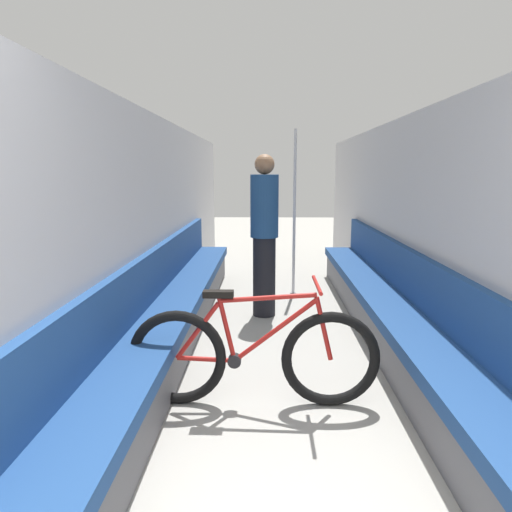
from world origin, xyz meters
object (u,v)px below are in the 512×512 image
object	(u,v)px
bench_seat_row_left	(174,310)
bench_seat_row_right	(390,312)
grab_pole_near	(294,216)
passenger_standing	(264,234)
bicycle	(253,356)

from	to	relation	value
bench_seat_row_left	bench_seat_row_right	distance (m)	2.01
bench_seat_row_left	grab_pole_near	world-z (taller)	grab_pole_near
passenger_standing	bench_seat_row_right	bearing A→B (deg)	-10.09
passenger_standing	bicycle	bearing A→B (deg)	-68.01
bench_seat_row_right	bicycle	distance (m)	1.72
bench_seat_row_right	passenger_standing	world-z (taller)	passenger_standing
bench_seat_row_left	grab_pole_near	size ratio (longest dim) A/B	2.67
bench_seat_row_left	bench_seat_row_right	size ratio (longest dim) A/B	1.00
bench_seat_row_left	bicycle	size ratio (longest dim) A/B	3.29
grab_pole_near	bench_seat_row_right	bearing A→B (deg)	-64.77
grab_pole_near	passenger_standing	xyz separation A→B (m)	(-0.37, -0.91, -0.11)
bench_seat_row_right	passenger_standing	size ratio (longest dim) A/B	3.19
bicycle	passenger_standing	bearing A→B (deg)	80.39
bench_seat_row_right	grab_pole_near	size ratio (longest dim) A/B	2.67
bicycle	passenger_standing	size ratio (longest dim) A/B	0.97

